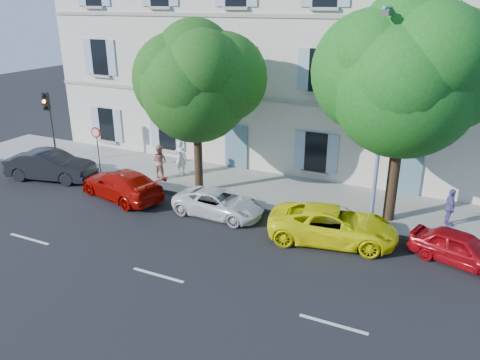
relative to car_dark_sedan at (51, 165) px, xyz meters
The scene contains 17 objects.
ground 10.33m from the car_dark_sedan, ahead, with size 90.00×90.00×0.00m, color black.
sidewalk 10.72m from the car_dark_sedan, 17.26° to the left, with size 36.00×4.50×0.15m, color #A09E96.
kerb 10.29m from the car_dark_sedan, ahead, with size 36.00×0.16×0.16m, color #9E998E.
building 14.55m from the car_dark_sedan, 41.13° to the left, with size 28.00×7.00×12.00m, color beige.
car_dark_sedan is the anchor object (origin of this frame).
car_red_coupe 4.90m from the car_dark_sedan, ahead, with size 1.88×4.62×1.34m, color #A20B04.
car_white_coupe 9.86m from the car_dark_sedan, ahead, with size 1.83×3.97×1.10m, color white.
car_yellow_supercar 14.87m from the car_dark_sedan, ahead, with size 2.24×4.86×1.35m, color #FFF80A.
car_red_hatchback 19.33m from the car_dark_sedan, ahead, with size 1.38×3.43×1.17m, color #A60A11.
tree_left 9.12m from the car_dark_sedan, 11.39° to the left, with size 4.93×4.93×7.64m.
tree_right 17.43m from the car_dark_sedan, ahead, with size 5.65×5.65×8.71m.
traffic_light 3.10m from the car_dark_sedan, 130.57° to the left, with size 0.36×0.45×3.97m.
road_sign 2.67m from the car_dark_sedan, 42.33° to the left, with size 0.56×0.11×2.44m.
street_lamp 16.55m from the car_dark_sedan, ahead, with size 0.33×1.79×8.34m.
pedestrian_a 6.68m from the car_dark_sedan, 28.76° to the left, with size 0.65×0.43×1.79m, color white.
pedestrian_b 5.66m from the car_dark_sedan, 23.44° to the left, with size 0.85×0.66×1.75m, color tan.
pedestrian_c 19.00m from the car_dark_sedan, ahead, with size 0.92×0.38×1.57m, color #5A5398.
Camera 1 is at (8.29, -15.07, 8.62)m, focal length 35.00 mm.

